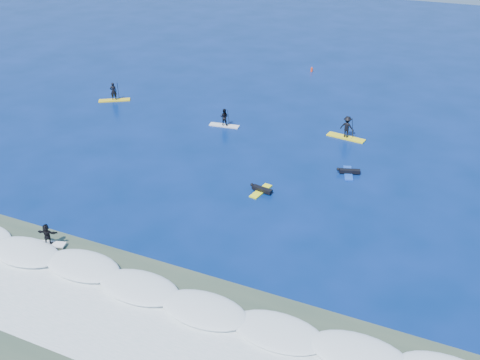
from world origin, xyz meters
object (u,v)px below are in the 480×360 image
at_px(prone_paddler_near, 261,190).
at_px(sup_paddler_center, 224,119).
at_px(prone_paddler_far, 348,172).
at_px(marker_buoy, 312,69).
at_px(sup_paddler_right, 347,128).
at_px(wave_surfer, 47,235).
at_px(sup_paddler_left, 114,94).

bearing_deg(prone_paddler_near, sup_paddler_center, 47.76).
distance_m(prone_paddler_near, prone_paddler_far, 7.27).
bearing_deg(marker_buoy, prone_paddler_far, -66.31).
xyz_separation_m(sup_paddler_right, wave_surfer, (-12.60, -22.93, -0.09)).
xyz_separation_m(sup_paddler_left, wave_surfer, (11.18, -22.28, 0.14)).
bearing_deg(wave_surfer, sup_paddler_left, 100.48).
bearing_deg(sup_paddler_left, sup_paddler_right, -31.04).
height_order(sup_paddler_left, sup_paddler_right, sup_paddler_right).
bearing_deg(sup_paddler_right, sup_paddler_left, -170.71).
bearing_deg(sup_paddler_center, wave_surfer, -102.46).
relative_size(prone_paddler_far, wave_surfer, 1.12).
relative_size(sup_paddler_right, wave_surfer, 1.63).
xyz_separation_m(sup_paddler_left, marker_buoy, (15.48, 17.29, -0.41)).
distance_m(sup_paddler_right, marker_buoy, 18.61).
relative_size(sup_paddler_left, prone_paddler_far, 1.31).
distance_m(sup_paddler_center, sup_paddler_right, 10.95).
xyz_separation_m(sup_paddler_center, marker_buoy, (2.48, 18.59, -0.44)).
bearing_deg(sup_paddler_left, prone_paddler_far, -45.12).
bearing_deg(wave_surfer, prone_paddler_far, 32.94).
bearing_deg(wave_surfer, sup_paddler_center, 68.87).
bearing_deg(wave_surfer, sup_paddler_right, 45.04).
distance_m(sup_paddler_left, wave_surfer, 24.93).
bearing_deg(sup_paddler_left, marker_buoy, 15.57).
height_order(sup_paddler_center, prone_paddler_far, sup_paddler_center).
xyz_separation_m(sup_paddler_right, prone_paddler_near, (-3.28, -11.55, -0.75)).
bearing_deg(sup_paddler_right, prone_paddler_far, -66.55).
relative_size(sup_paddler_left, wave_surfer, 1.46).
height_order(sup_paddler_center, marker_buoy, sup_paddler_center).
distance_m(sup_paddler_left, marker_buoy, 23.21).
xyz_separation_m(sup_paddler_left, prone_paddler_near, (20.50, -10.91, -0.53)).
bearing_deg(sup_paddler_right, marker_buoy, 124.24).
xyz_separation_m(prone_paddler_far, wave_surfer, (-14.38, -16.60, 0.66)).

